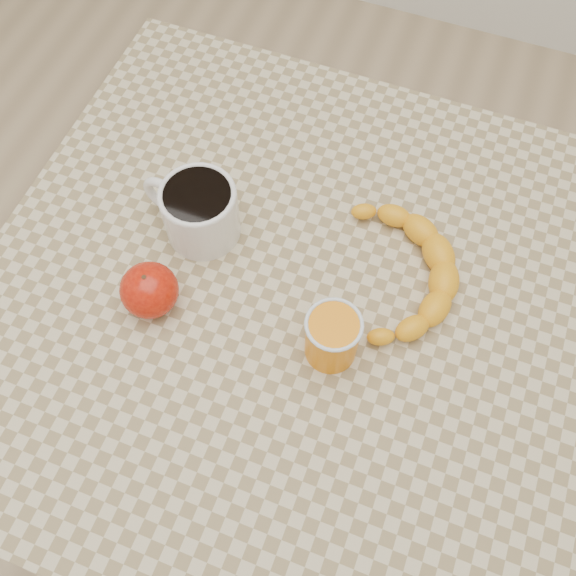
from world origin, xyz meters
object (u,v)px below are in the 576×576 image
(orange_juice_glass, at_px, (332,337))
(apple, at_px, (149,290))
(banana, at_px, (402,272))
(table, at_px, (288,323))
(coffee_mug, at_px, (198,210))

(orange_juice_glass, relative_size, apple, 1.06)
(orange_juice_glass, xyz_separation_m, banana, (0.05, 0.13, -0.02))
(table, relative_size, orange_juice_glass, 10.12)
(orange_juice_glass, bearing_deg, apple, -175.65)
(orange_juice_glass, height_order, apple, orange_juice_glass)
(coffee_mug, distance_m, banana, 0.27)
(apple, xyz_separation_m, banana, (0.28, 0.14, -0.01))
(coffee_mug, relative_size, orange_juice_glass, 1.83)
(table, xyz_separation_m, coffee_mug, (-0.14, 0.05, 0.13))
(table, relative_size, apple, 10.73)
(apple, bearing_deg, table, 24.11)
(table, relative_size, coffee_mug, 5.53)
(banana, bearing_deg, coffee_mug, 170.18)
(table, xyz_separation_m, apple, (-0.16, -0.07, 0.12))
(orange_juice_glass, distance_m, apple, 0.23)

